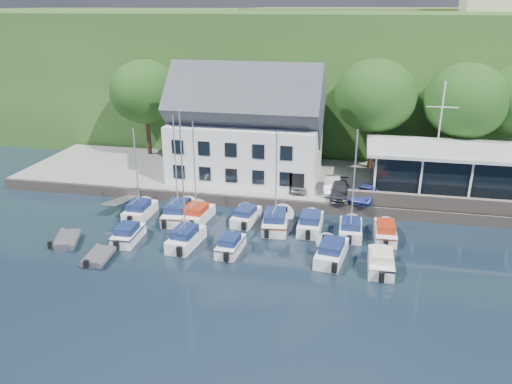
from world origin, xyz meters
TOP-DOWN VIEW (x-y plane):
  - ground at (0.00, 0.00)m, footprint 180.00×180.00m
  - quay at (0.00, 17.50)m, footprint 60.00×13.00m
  - quay_face at (0.00, 11.00)m, footprint 60.00×0.30m
  - hillside at (0.00, 62.00)m, footprint 160.00×75.00m
  - field_patch at (8.00, 70.00)m, footprint 50.00×30.00m
  - harbor_building at (-7.00, 16.50)m, footprint 14.40×8.20m
  - club_pavilion at (11.00, 16.00)m, footprint 13.20×7.20m
  - seawall at (12.00, 11.40)m, footprint 18.00×0.50m
  - gangway at (-16.50, 9.00)m, footprint 1.20×6.00m
  - car_silver at (-1.33, 13.94)m, footprint 1.55×3.78m
  - car_white at (1.53, 13.99)m, footprint 1.52×4.02m
  - car_dgrey at (2.28, 12.72)m, footprint 1.94×4.33m
  - car_blue at (4.55, 12.48)m, footprint 2.65×4.00m
  - flagpole at (9.99, 13.08)m, footprint 2.47×0.20m
  - tree_0 at (-19.56, 22.05)m, footprint 7.67×7.67m
  - tree_2 at (-4.20, 21.97)m, footprint 7.20×7.20m
  - tree_3 at (4.93, 21.90)m, footprint 8.12×8.12m
  - tree_4 at (13.41, 21.53)m, footprint 7.99×7.99m
  - boat_r1_0 at (-14.19, 7.23)m, footprint 2.00×5.34m
  - boat_r1_1 at (-10.88, 7.56)m, footprint 2.57×7.06m
  - boat_r1_2 at (-9.22, 7.41)m, footprint 2.65×5.54m
  - boat_r1_3 at (-5.10, 7.98)m, footprint 2.38×5.41m
  - boat_r1_4 at (-2.55, 7.42)m, footprint 2.76×6.71m
  - boat_r1_5 at (0.29, 7.47)m, footprint 2.00×5.70m
  - boat_r1_6 at (3.46, 7.11)m, footprint 1.99×5.10m
  - boat_r1_7 at (6.10, 7.18)m, footprint 1.82×5.69m
  - boat_r2_0 at (-13.13, 2.68)m, footprint 1.92×4.88m
  - boat_r2_1 at (-8.55, 2.82)m, footprint 2.47×5.78m
  - boat_r2_2 at (-5.01, 2.48)m, footprint 1.93×4.71m
  - boat_r2_3 at (2.26, 2.88)m, footprint 2.73×6.12m
  - boat_r2_4 at (5.64, 2.08)m, footprint 1.85×5.26m
  - dinghy_0 at (-17.53, 1.37)m, footprint 2.87×3.63m
  - dinghy_1 at (-13.85, -0.62)m, footprint 2.11×3.20m

SIDE VIEW (x-z plane):
  - ground at x=0.00m, z-range 0.00..0.00m
  - gangway at x=-16.50m, z-range -0.70..0.70m
  - dinghy_1 at x=-13.85m, z-range 0.00..0.71m
  - dinghy_0 at x=-17.53m, z-range 0.00..0.74m
  - quay at x=0.00m, z-range 0.00..1.00m
  - quay_face at x=0.00m, z-range 0.00..1.00m
  - boat_r1_7 at x=6.10m, z-range 0.00..1.36m
  - boat_r2_2 at x=-5.01m, z-range 0.00..1.36m
  - boat_r1_3 at x=-5.10m, z-range 0.00..1.36m
  - boat_r2_0 at x=-13.13m, z-range 0.00..1.37m
  - boat_r2_3 at x=2.26m, z-range 0.00..1.47m
  - boat_r2_4 at x=5.64m, z-range 0.00..1.49m
  - boat_r1_5 at x=0.29m, z-range 0.00..1.51m
  - seawall at x=12.00m, z-range 1.00..2.20m
  - car_dgrey at x=2.28m, z-range 1.00..2.23m
  - car_blue at x=4.55m, z-range 1.00..2.27m
  - car_silver at x=-1.33m, z-range 1.00..2.28m
  - car_white at x=1.53m, z-range 1.00..2.31m
  - club_pavilion at x=11.00m, z-range 1.00..5.10m
  - boat_r1_6 at x=3.46m, z-range 0.00..8.44m
  - boat_r1_0 at x=-14.19m, z-range 0.00..8.60m
  - boat_r1_2 at x=-9.22m, z-range 0.00..8.62m
  - boat_r1_4 at x=-2.55m, z-range 0.00..9.01m
  - boat_r1_1 at x=-10.88m, z-range 0.00..9.23m
  - boat_r2_1 at x=-8.55m, z-range 0.00..9.42m
  - harbor_building at x=-7.00m, z-range 1.00..9.70m
  - tree_2 at x=-4.20m, z-range 1.00..10.84m
  - flagpole at x=9.99m, z-range 1.00..11.28m
  - tree_0 at x=-19.56m, z-range 1.00..11.48m
  - tree_4 at x=13.41m, z-range 1.00..11.92m
  - tree_3 at x=4.93m, z-range 1.00..12.09m
  - hillside at x=0.00m, z-range 0.00..16.00m
  - field_patch at x=8.00m, z-range 16.00..16.30m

